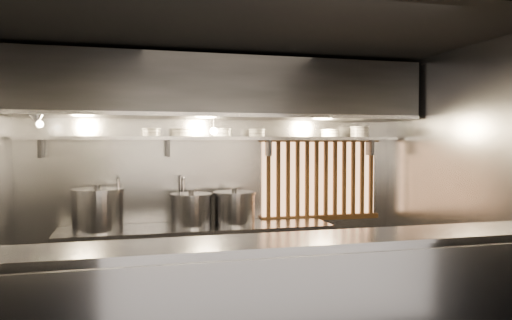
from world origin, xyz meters
name	(u,v)px	position (x,y,z in m)	size (l,w,h in m)	color
ceiling	(248,35)	(0.00, 0.00, 2.80)	(4.50, 4.50, 0.00)	black
wall_back	(218,179)	(0.00, 1.50, 1.40)	(4.50, 4.50, 0.00)	gray
wall_right	(461,185)	(2.25, 0.00, 1.40)	(3.00, 3.00, 0.00)	gray
serving_counter	(280,316)	(0.00, -0.96, 0.57)	(4.50, 0.56, 1.13)	gray
cooking_bench	(198,266)	(-0.30, 1.13, 0.45)	(3.00, 0.70, 0.90)	gray
bowl_shelf	(221,138)	(0.00, 1.32, 1.88)	(4.40, 0.34, 0.04)	gray
exhaust_hood	(224,89)	(0.00, 1.10, 2.42)	(4.40, 0.81, 0.65)	#2D2D30
wood_screen	(320,178)	(1.30, 1.45, 1.38)	(1.56, 0.09, 1.04)	#FFB272
faucet_left	(118,190)	(-1.15, 1.37, 1.31)	(0.04, 0.30, 0.50)	silver
faucet_right	(181,188)	(-0.45, 1.37, 1.31)	(0.04, 0.30, 0.50)	silver
heat_lamp	(37,118)	(-1.90, 0.85, 2.07)	(0.25, 0.35, 0.20)	gray
pendant_bulb	(214,131)	(-0.10, 1.20, 1.96)	(0.09, 0.09, 0.19)	#2D2D30
stock_pot_left	(98,210)	(-1.36, 1.11, 1.12)	(0.66, 0.66, 0.49)	gray
stock_pot_mid	(234,208)	(0.12, 1.12, 1.09)	(0.62, 0.62, 0.42)	gray
stock_pot_right	(191,210)	(-0.37, 1.12, 1.09)	(0.49, 0.49, 0.41)	gray
bowl_stack_0	(151,132)	(-0.79, 1.32, 1.95)	(0.21, 0.21, 0.09)	silver
bowl_stack_1	(182,132)	(-0.45, 1.32, 1.95)	(0.24, 0.24, 0.09)	silver
bowl_stack_2	(222,133)	(0.02, 1.32, 1.95)	(0.23, 0.23, 0.09)	silver
bowl_stack_3	(257,133)	(0.44, 1.32, 1.95)	(0.20, 0.20, 0.09)	silver
bowl_stack_4	(330,133)	(1.37, 1.32, 1.95)	(0.24, 0.24, 0.09)	silver
bowl_stack_5	(360,132)	(1.77, 1.32, 1.97)	(0.24, 0.24, 0.13)	silver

